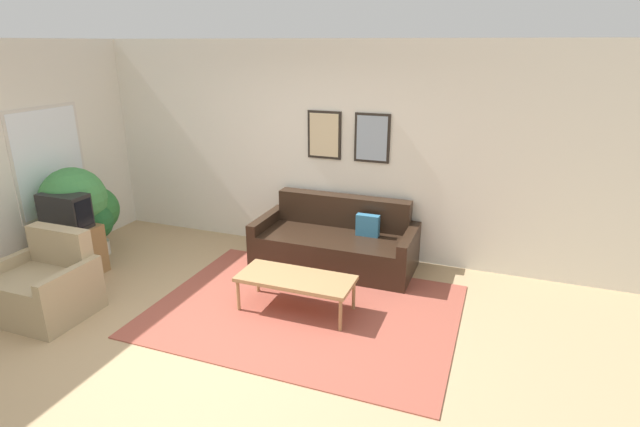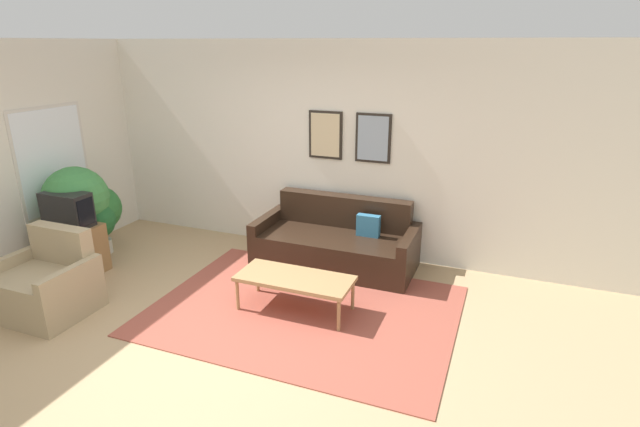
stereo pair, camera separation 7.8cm
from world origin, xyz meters
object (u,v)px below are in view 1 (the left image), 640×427
Objects in this scene: couch at (336,243)px; coffee_table at (296,280)px; potted_plant_tall at (74,201)px; armchair at (45,288)px; tv at (65,211)px.

coffee_table is at bearing -90.67° from couch.
potted_plant_tall is at bearing -161.10° from couch.
coffee_table is 2.55m from armchair.
tv is (-2.86, -0.12, 0.45)m from coffee_table.
armchair reaches higher than couch.
potted_plant_tall is (-3.06, -1.05, 0.52)m from couch.
armchair is 1.42m from potted_plant_tall.
potted_plant_tall is at bearing 120.53° from tv.
coffee_table is 2.06× the size of tv.
tv is 1.09m from armchair.
potted_plant_tall reaches higher than coffee_table.
coffee_table is 1.32× the size of armchair.
armchair is (-2.39, -2.18, 0.01)m from couch.
tv is at bearing -154.82° from couch.
couch is 1.61× the size of potted_plant_tall.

